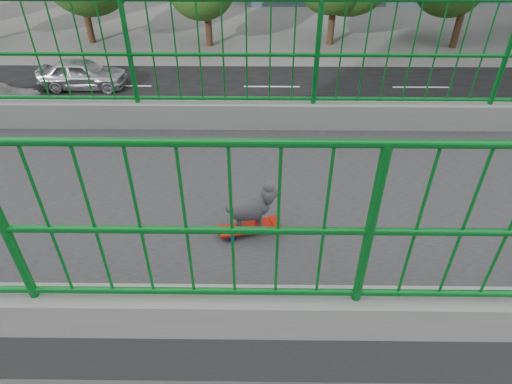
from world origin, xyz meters
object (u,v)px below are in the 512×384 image
at_px(car_5, 392,245).
at_px(skateboard, 249,228).
at_px(poodle, 252,207).
at_px(car_0, 66,241).
at_px(car_4, 82,74).
at_px(car_2, 29,133).

bearing_deg(car_5, skateboard, -31.09).
bearing_deg(car_5, poodle, -30.97).
bearing_deg(car_0, car_4, -163.45).
height_order(skateboard, car_5, skateboard).
height_order(skateboard, poodle, poodle).
relative_size(car_2, car_4, 1.22).
bearing_deg(poodle, car_0, -155.64).
distance_m(car_2, car_5, 14.71).
bearing_deg(car_5, car_2, -115.79).
xyz_separation_m(skateboard, car_5, (-6.47, 3.90, -6.30)).
xyz_separation_m(car_2, car_5, (6.40, 13.25, -0.02)).
relative_size(poodle, car_0, 0.09).
bearing_deg(car_0, car_5, 90.00).
distance_m(poodle, car_0, 10.68).
bearing_deg(poodle, skateboard, -90.00).
height_order(skateboard, car_0, skateboard).
height_order(car_0, car_2, car_0).
distance_m(skateboard, poodle, 0.22).
xyz_separation_m(poodle, car_2, (-12.86, -9.37, -6.50)).
bearing_deg(car_4, poodle, -154.17).
bearing_deg(car_0, poodle, 40.52).
xyz_separation_m(skateboard, car_0, (-6.47, -5.50, -6.25)).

